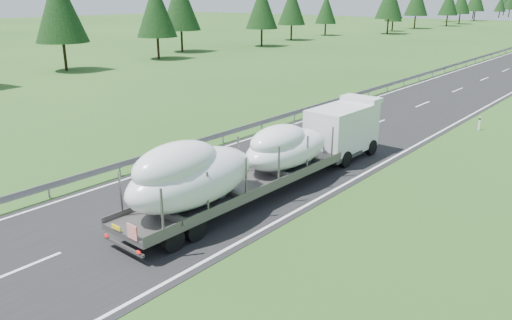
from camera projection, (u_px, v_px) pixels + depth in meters
The scene contains 3 objects.
ground at pixel (21, 269), 17.51m from camera, with size 400.00×400.00×0.00m, color #254B19.
tree_line_left at pixel (369, 3), 121.61m from camera, with size 15.74×289.94×12.54m.
boat_truck at pixel (264, 155), 23.56m from camera, with size 2.96×18.05×3.77m.
Camera 1 is at (16.18, -6.61, 9.17)m, focal length 35.00 mm.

